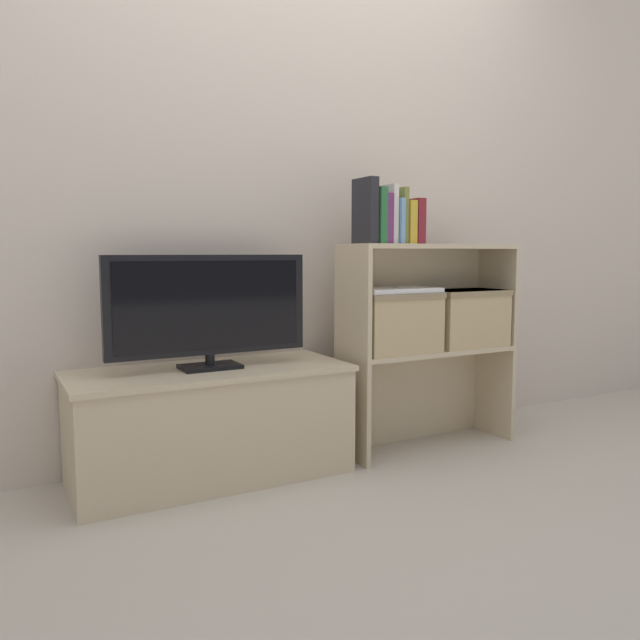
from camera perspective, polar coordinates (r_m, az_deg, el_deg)
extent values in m
plane|color=#BCB2A3|center=(2.49, 1.49, -14.01)|extent=(16.00, 16.00, 0.00)
cube|color=beige|center=(2.76, -3.34, 13.28)|extent=(10.00, 0.05, 2.40)
cube|color=#CCB793|center=(2.44, -9.91, -9.51)|extent=(1.03, 0.43, 0.40)
cube|color=#CCB793|center=(2.39, -10.01, -4.62)|extent=(1.05, 0.45, 0.02)
cube|color=black|center=(2.39, -10.02, -4.21)|extent=(0.22, 0.14, 0.02)
cylinder|color=black|center=(2.39, -10.03, -3.56)|extent=(0.04, 0.04, 0.04)
cube|color=black|center=(2.36, -10.13, 1.37)|extent=(0.77, 0.03, 0.37)
cube|color=black|center=(2.34, -9.97, 1.34)|extent=(0.71, 0.00, 0.33)
cube|color=#CCB793|center=(2.60, 2.93, -8.02)|extent=(0.02, 0.26, 0.44)
cube|color=#CCB793|center=(3.07, 15.53, -6.02)|extent=(0.02, 0.26, 0.44)
cube|color=#CCB793|center=(2.92, 8.28, -6.52)|extent=(0.76, 0.02, 0.44)
cube|color=#CCB793|center=(2.78, 9.85, -2.77)|extent=(0.76, 0.26, 0.02)
cube|color=#CCB793|center=(2.53, 2.99, 1.84)|extent=(0.02, 0.26, 0.45)
cube|color=#CCB793|center=(3.01, 15.78, 2.32)|extent=(0.02, 0.26, 0.45)
cube|color=#CCB793|center=(2.85, 8.42, 2.28)|extent=(0.76, 0.02, 0.45)
cube|color=#CCB793|center=(2.75, 10.03, 6.64)|extent=(0.76, 0.26, 0.02)
cube|color=#232328|center=(2.53, 4.14, 9.92)|extent=(0.04, 0.14, 0.26)
cube|color=#286638|center=(2.55, 4.92, 9.45)|extent=(0.03, 0.16, 0.22)
cube|color=#6B2D66|center=(2.57, 5.61, 9.18)|extent=(0.03, 0.14, 0.20)
cube|color=silver|center=(2.59, 6.21, 9.58)|extent=(0.02, 0.12, 0.24)
cube|color=#709ECC|center=(2.60, 6.64, 8.94)|extent=(0.02, 0.15, 0.18)
cube|color=olive|center=(2.61, 7.09, 9.41)|extent=(0.02, 0.13, 0.23)
cube|color=gold|center=(2.63, 7.64, 8.82)|extent=(0.03, 0.15, 0.17)
cube|color=maroon|center=(2.65, 8.33, 8.89)|extent=(0.04, 0.15, 0.18)
cube|color=tan|center=(2.64, 6.86, -0.22)|extent=(0.35, 0.22, 0.25)
cube|color=#917E5B|center=(2.63, 6.89, 2.26)|extent=(0.36, 0.23, 0.02)
cube|color=tan|center=(2.87, 13.06, 0.20)|extent=(0.35, 0.22, 0.25)
cube|color=#917E5B|center=(2.86, 13.12, 2.47)|extent=(0.36, 0.23, 0.02)
cube|color=white|center=(2.63, 6.90, 2.74)|extent=(0.35, 0.21, 0.02)
cylinder|color=#99999E|center=(2.63, 6.90, 2.99)|extent=(0.02, 0.02, 0.00)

